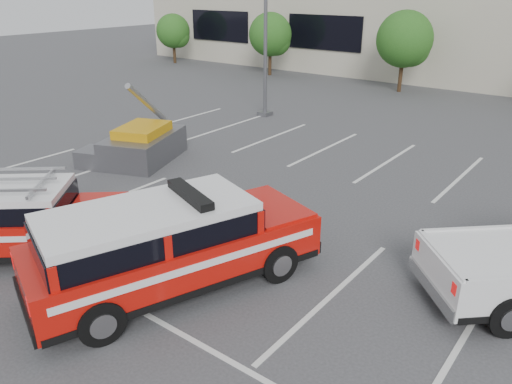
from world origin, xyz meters
TOP-DOWN VIEW (x-y plane):
  - ground at (0.00, 0.00)m, footprint 120.00×120.00m
  - stall_markings at (0.00, 4.50)m, footprint 23.00×15.00m
  - tree_far_left at (-24.91, 22.05)m, footprint 2.77×2.77m
  - tree_left at (-14.91, 22.05)m, footprint 3.07×3.07m
  - tree_mid_left at (-4.91, 22.05)m, footprint 3.37×3.37m
  - light_pole_left at (-8.00, 12.00)m, footprint 0.90×0.60m
  - fire_chief_suv at (-0.30, -1.77)m, footprint 4.29×6.63m
  - ladder_suv at (-4.40, -3.11)m, footprint 5.21×4.87m
  - utility_rig at (-7.54, 3.47)m, footprint 3.19×4.21m

SIDE VIEW (x-z plane):
  - ground at x=0.00m, z-range 0.00..0.00m
  - stall_markings at x=0.00m, z-range 0.00..0.01m
  - utility_rig at x=-7.54m, z-range -0.92..2.14m
  - ladder_suv at x=-4.40m, z-range -0.20..1.82m
  - fire_chief_suv at x=-0.30m, z-range -0.20..1.99m
  - tree_far_left at x=-24.91m, z-range 0.51..4.50m
  - tree_left at x=-14.91m, z-range 0.56..4.98m
  - tree_mid_left at x=-4.91m, z-range 0.62..5.46m
  - light_pole_left at x=-8.00m, z-range 0.07..10.31m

